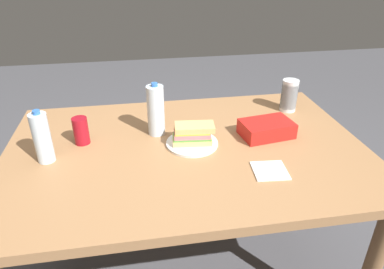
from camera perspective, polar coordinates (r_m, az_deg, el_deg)
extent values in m
cube|color=#9E7047|center=(1.54, -0.89, -2.65)|extent=(1.56, 1.04, 0.04)
cylinder|color=brown|center=(2.17, -21.39, -6.86)|extent=(0.07, 0.07, 0.73)
cylinder|color=brown|center=(2.29, 14.98, -3.71)|extent=(0.07, 0.07, 0.73)
cylinder|color=white|center=(1.55, 0.00, -1.43)|extent=(0.23, 0.23, 0.01)
cube|color=#DBB26B|center=(1.54, 0.00, -0.85)|extent=(0.18, 0.11, 0.02)
cube|color=#599E3F|center=(1.53, 0.00, -0.33)|extent=(0.17, 0.10, 0.01)
cube|color=#C6727A|center=(1.52, 0.00, 0.13)|extent=(0.16, 0.10, 0.02)
cube|color=yellow|center=(1.52, 0.00, 0.56)|extent=(0.16, 0.09, 0.01)
cube|color=#DBB26B|center=(1.52, 0.44, 1.19)|extent=(0.18, 0.11, 0.02)
cylinder|color=maroon|center=(1.61, -17.57, 0.58)|extent=(0.07, 0.07, 0.12)
cube|color=red|center=(1.64, 11.99, 0.93)|extent=(0.25, 0.18, 0.07)
cylinder|color=silver|center=(1.51, -23.14, -0.53)|extent=(0.07, 0.07, 0.21)
cylinder|color=blue|center=(1.46, -23.97, 3.32)|extent=(0.03, 0.03, 0.02)
cylinder|color=silver|center=(1.92, 15.35, 5.14)|extent=(0.08, 0.08, 0.09)
cylinder|color=silver|center=(1.92, 15.42, 5.63)|extent=(0.08, 0.08, 0.09)
cylinder|color=silver|center=(1.91, 15.49, 6.13)|extent=(0.08, 0.08, 0.09)
cylinder|color=silver|center=(1.90, 15.56, 6.63)|extent=(0.08, 0.08, 0.09)
cylinder|color=silver|center=(1.90, 15.63, 7.13)|extent=(0.08, 0.08, 0.09)
cylinder|color=silver|center=(1.60, -5.89, 3.89)|extent=(0.08, 0.08, 0.23)
cylinder|color=blue|center=(1.55, -6.12, 8.05)|extent=(0.03, 0.03, 0.02)
cube|color=white|center=(1.41, 12.52, -5.73)|extent=(0.14, 0.14, 0.01)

